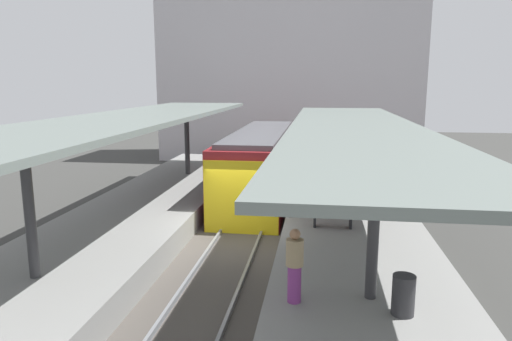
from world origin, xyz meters
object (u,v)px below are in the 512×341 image
(litter_bin, at_px, (403,295))
(passenger_near_bench, at_px, (295,265))
(platform_bench, at_px, (333,212))
(platform_sign, at_px, (381,165))
(commuter_train, at_px, (261,164))

(litter_bin, height_order, passenger_near_bench, passenger_near_bench)
(platform_bench, bearing_deg, passenger_near_bench, -99.76)
(platform_bench, distance_m, litter_bin, 5.62)
(platform_sign, bearing_deg, passenger_near_bench, -109.27)
(platform_sign, distance_m, litter_bin, 7.78)
(commuter_train, xyz_separation_m, passenger_near_bench, (2.22, -12.00, 0.08))
(commuter_train, bearing_deg, passenger_near_bench, -79.49)
(passenger_near_bench, bearing_deg, litter_bin, -6.50)
(commuter_train, distance_m, litter_bin, 12.99)
(platform_bench, distance_m, passenger_near_bench, 5.33)
(platform_bench, bearing_deg, litter_bin, -77.47)
(platform_sign, relative_size, passenger_near_bench, 1.41)
(commuter_train, height_order, litter_bin, commuter_train)
(platform_bench, xyz_separation_m, passenger_near_bench, (-0.90, -5.24, 0.34))
(litter_bin, bearing_deg, commuter_train, 109.55)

